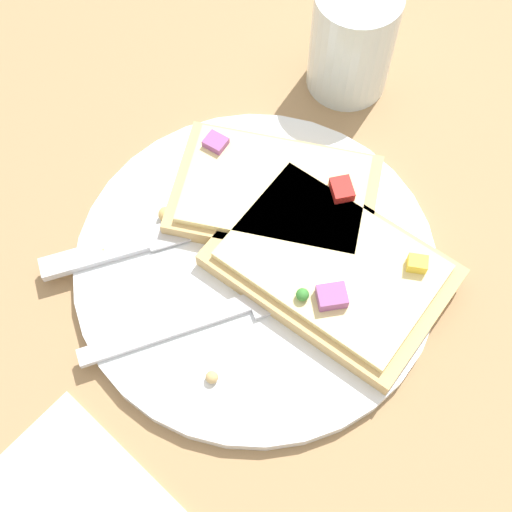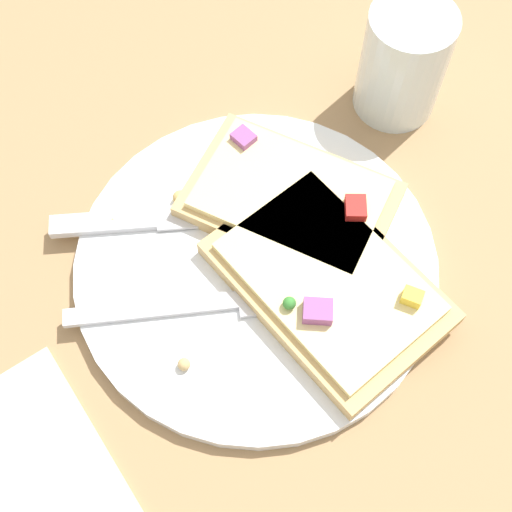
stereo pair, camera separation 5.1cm
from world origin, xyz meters
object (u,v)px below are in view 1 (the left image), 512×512
at_px(pizza_slice_corner, 275,194).
at_px(drinking_glass, 352,41).
at_px(plate, 256,266).
at_px(knife, 159,237).
at_px(fork, 231,309).
at_px(pizza_slice_main, 332,266).

bearing_deg(pizza_slice_corner, drinking_glass, 76.26).
height_order(plate, pizza_slice_corner, pizza_slice_corner).
distance_m(knife, drinking_glass, 0.22).
xyz_separation_m(plate, fork, (-0.01, 0.04, 0.01)).
bearing_deg(pizza_slice_corner, fork, -96.72).
distance_m(fork, drinking_glass, 0.24).
bearing_deg(knife, pizza_slice_main, -30.06).
xyz_separation_m(plate, knife, (0.07, 0.03, 0.01)).
relative_size(plate, pizza_slice_corner, 1.49).
bearing_deg(drinking_glass, plate, 109.05).
xyz_separation_m(fork, knife, (0.08, -0.01, -0.00)).
bearing_deg(plate, pizza_slice_main, -145.90).
height_order(pizza_slice_corner, drinking_glass, drinking_glass).
distance_m(fork, pizza_slice_corner, 0.09).
height_order(fork, pizza_slice_main, pizza_slice_main).
bearing_deg(drinking_glass, pizza_slice_main, 125.42).
distance_m(plate, pizza_slice_main, 0.06).
relative_size(pizza_slice_main, pizza_slice_corner, 0.96).
bearing_deg(fork, knife, 114.27).
height_order(plate, drinking_glass, drinking_glass).
bearing_deg(pizza_slice_main, fork, -120.59).
relative_size(fork, knife, 0.96).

